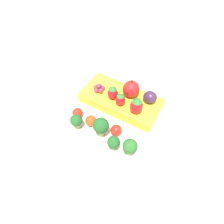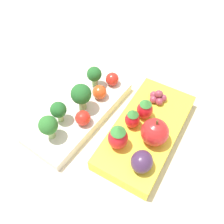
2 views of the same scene
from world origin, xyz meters
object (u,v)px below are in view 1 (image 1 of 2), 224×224
(broccoli_floret_2, at_px, (114,143))
(strawberry_1, at_px, (113,93))
(bento_box_fruit, at_px, (120,100))
(broccoli_floret_1, at_px, (76,121))
(cherry_tomato_2, at_px, (91,121))
(plum, at_px, (150,97))
(cherry_tomato_0, at_px, (116,130))
(bento_box_savoury, at_px, (103,139))
(apple, at_px, (131,89))
(strawberry_0, at_px, (120,99))
(grape_cluster, at_px, (99,88))
(cherry_tomato_1, at_px, (77,113))
(strawberry_2, at_px, (137,106))
(broccoli_floret_3, at_px, (130,146))
(broccoli_floret_0, at_px, (101,126))

(broccoli_floret_2, bearing_deg, strawberry_1, -63.84)
(bento_box_fruit, xyz_separation_m, broccoli_floret_1, (0.05, 0.13, 0.03))
(cherry_tomato_2, xyz_separation_m, plum, (-0.11, -0.13, 0.01))
(broccoli_floret_2, relative_size, cherry_tomato_0, 1.58)
(cherry_tomato_0, xyz_separation_m, cherry_tomato_2, (0.07, 0.00, 0.00))
(bento_box_savoury, xyz_separation_m, cherry_tomato_0, (-0.02, -0.02, 0.02))
(apple, distance_m, strawberry_0, 0.05)
(grape_cluster, bearing_deg, cherry_tomato_1, 84.48)
(broccoli_floret_2, bearing_deg, grape_cluster, -51.99)
(broccoli_floret_1, xyz_separation_m, cherry_tomato_1, (0.02, -0.03, -0.02))
(broccoli_floret_2, xyz_separation_m, cherry_tomato_0, (0.01, -0.04, -0.01))
(strawberry_0, xyz_separation_m, strawberry_2, (-0.05, 0.01, 0.00))
(broccoli_floret_3, relative_size, cherry_tomato_2, 1.79)
(cherry_tomato_1, xyz_separation_m, strawberry_0, (-0.08, -0.08, 0.01))
(broccoli_floret_3, xyz_separation_m, cherry_tomato_2, (0.12, -0.03, -0.02))
(bento_box_fruit, bearing_deg, broccoli_floret_2, 108.74)
(grape_cluster, bearing_deg, broccoli_floret_2, 128.01)
(broccoli_floret_1, relative_size, cherry_tomato_1, 1.68)
(broccoli_floret_0, relative_size, strawberry_1, 1.31)
(broccoli_floret_0, relative_size, broccoli_floret_2, 1.30)
(bento_box_fruit, bearing_deg, apple, -142.59)
(grape_cluster, bearing_deg, broccoli_floret_0, 120.07)
(strawberry_0, xyz_separation_m, plum, (-0.07, -0.04, -0.00))
(grape_cluster, bearing_deg, broccoli_floret_1, 93.67)
(cherry_tomato_0, distance_m, plum, 0.13)
(broccoli_floret_3, distance_m, strawberry_0, 0.14)
(strawberry_2, bearing_deg, broccoli_floret_3, 104.37)
(strawberry_1, bearing_deg, cherry_tomato_1, 57.87)
(apple, distance_m, strawberry_2, 0.06)
(broccoli_floret_3, bearing_deg, apple, -68.65)
(plum, height_order, grape_cluster, plum)
(cherry_tomato_1, distance_m, strawberry_2, 0.15)
(bento_box_savoury, height_order, apple, apple)
(cherry_tomato_2, height_order, apple, apple)
(broccoli_floret_2, distance_m, broccoli_floret_3, 0.04)
(broccoli_floret_3, relative_size, apple, 0.92)
(cherry_tomato_1, height_order, plum, plum)
(broccoli_floret_0, xyz_separation_m, broccoli_floret_1, (0.06, 0.01, -0.01))
(bento_box_fruit, xyz_separation_m, strawberry_1, (0.02, 0.01, 0.03))
(broccoli_floret_0, height_order, plum, broccoli_floret_0)
(cherry_tomato_2, xyz_separation_m, strawberry_1, (-0.01, -0.10, 0.02))
(cherry_tomato_1, bearing_deg, plum, -141.26)
(broccoli_floret_1, distance_m, plum, 0.20)
(broccoli_floret_1, relative_size, broccoli_floret_3, 0.90)
(cherry_tomato_2, distance_m, strawberry_1, 0.10)
(plum, bearing_deg, broccoli_floret_3, 93.11)
(cherry_tomato_0, distance_m, strawberry_0, 0.09)
(cherry_tomato_2, bearing_deg, bento_box_savoury, 153.23)
(cherry_tomato_0, bearing_deg, cherry_tomato_1, -2.75)
(bento_box_savoury, height_order, cherry_tomato_0, cherry_tomato_0)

